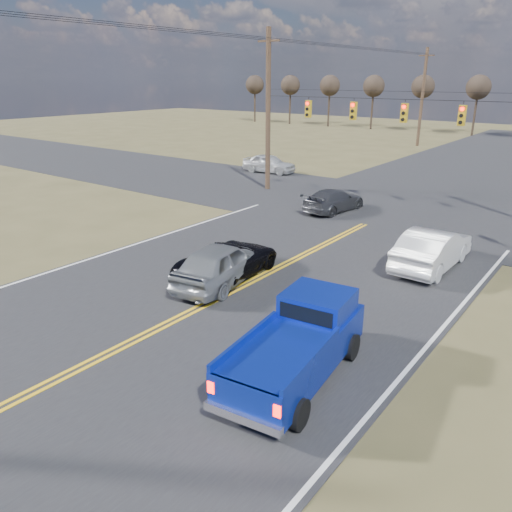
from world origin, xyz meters
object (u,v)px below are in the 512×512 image
Objects in this scene: white_car_queue at (432,249)px; dgrey_car_queue at (334,200)px; silver_suv at (221,263)px; black_suv at (229,260)px; pickup_truck at (298,344)px; cross_car_west at (269,164)px.

white_car_queue reaches higher than dgrey_car_queue.
dgrey_car_queue is at bearing -35.97° from white_car_queue.
silver_suv is 0.99× the size of black_suv.
black_suv is at bearing 44.09° from white_car_queue.
pickup_truck is at bearing 122.33° from dgrey_car_queue.
silver_suv is 8.35m from white_car_queue.
silver_suv is at bearing 103.87° from black_suv.
black_suv is 1.09× the size of dgrey_car_queue.
black_suv is 21.73m from cross_car_west.
silver_suv is at bearing 141.33° from pickup_truck.
black_suv is 7.99m from white_car_queue.
white_car_queue is (0.08, 9.61, -0.12)m from pickup_truck.
pickup_truck reaches higher than silver_suv.
black_suv is 0.97× the size of white_car_queue.
pickup_truck is 7.07m from black_suv.
silver_suv is 0.81m from black_suv.
pickup_truck is 1.13× the size of silver_suv.
white_car_queue is at bearing -141.71° from silver_suv.
silver_suv is 11.88m from dgrey_car_queue.
white_car_queue is at bearing 149.85° from dgrey_car_queue.
pickup_truck reaches higher than black_suv.
black_suv is at bearing -154.34° from cross_car_west.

